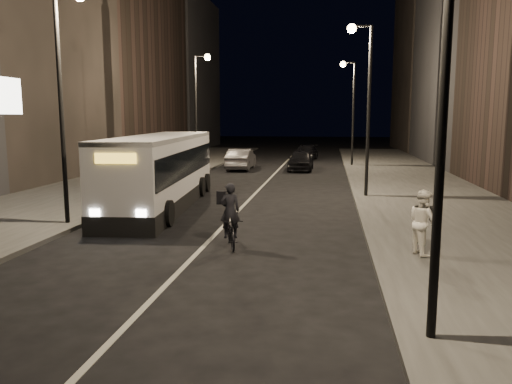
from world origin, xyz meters
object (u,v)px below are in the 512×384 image
(city_bus, at_px, (162,168))
(cyclist_on_bicycle, at_px, (231,226))
(streetlight_left_far, at_px, (199,97))
(car_near, at_px, (301,160))
(streetlight_right_near, at_px, (430,28))
(streetlight_right_mid, at_px, (364,87))
(car_mid, at_px, (241,159))
(streetlight_left_near, at_px, (66,76))
(pedestrian_woman, at_px, (423,222))
(car_far, at_px, (306,153))
(streetlight_right_far, at_px, (350,99))

(city_bus, xyz_separation_m, cyclist_on_bicycle, (4.42, -6.56, -1.05))
(streetlight_left_far, relative_size, car_near, 1.83)
(streetlight_right_near, xyz_separation_m, streetlight_left_far, (-10.66, 26.00, 0.00))
(streetlight_right_mid, bearing_deg, city_bus, -158.76)
(streetlight_left_far, relative_size, cyclist_on_bicycle, 4.03)
(city_bus, distance_m, car_mid, 16.06)
(streetlight_right_mid, relative_size, streetlight_left_near, 1.00)
(streetlight_right_near, relative_size, car_mid, 1.69)
(streetlight_right_near, height_order, cyclist_on_bicycle, streetlight_right_near)
(streetlight_left_near, xyz_separation_m, car_mid, (2.51, 20.56, -4.57))
(streetlight_left_far, xyz_separation_m, car_mid, (2.51, 2.56, -4.57))
(streetlight_left_far, height_order, cyclist_on_bicycle, streetlight_left_far)
(car_near, bearing_deg, streetlight_right_near, -82.28)
(streetlight_right_mid, relative_size, streetlight_left_far, 1.00)
(streetlight_right_mid, xyz_separation_m, city_bus, (-8.89, -3.46, -3.64))
(streetlight_left_far, distance_m, pedestrian_woman, 24.04)
(streetlight_left_far, height_order, car_mid, streetlight_left_far)
(cyclist_on_bicycle, relative_size, car_near, 0.45)
(streetlight_left_near, bearing_deg, car_mid, 83.05)
(car_near, bearing_deg, streetlight_left_near, -108.32)
(car_far, bearing_deg, streetlight_right_mid, -73.67)
(pedestrian_woman, height_order, car_far, pedestrian_woman)
(streetlight_right_mid, xyz_separation_m, streetlight_left_far, (-10.66, 10.00, 0.00))
(car_near, bearing_deg, streetlight_left_far, -158.93)
(car_mid, height_order, car_far, car_mid)
(streetlight_left_near, distance_m, cyclist_on_bicycle, 8.03)
(streetlight_right_far, relative_size, streetlight_left_near, 1.00)
(pedestrian_woman, relative_size, car_near, 0.41)
(car_far, bearing_deg, pedestrian_woman, -74.91)
(city_bus, relative_size, car_far, 2.53)
(streetlight_left_far, distance_m, car_near, 8.81)
(streetlight_right_near, height_order, streetlight_left_near, same)
(streetlight_right_far, relative_size, car_mid, 1.69)
(streetlight_right_mid, xyz_separation_m, streetlight_left_near, (-10.66, -8.00, 0.00))
(streetlight_right_near, xyz_separation_m, car_near, (-3.63, 28.64, -4.61))
(car_near, distance_m, car_far, 9.39)
(streetlight_right_near, distance_m, car_near, 29.23)
(streetlight_left_far, xyz_separation_m, cyclist_on_bicycle, (6.19, -20.01, -4.69))
(pedestrian_woman, distance_m, car_far, 32.92)
(cyclist_on_bicycle, bearing_deg, car_mid, 82.16)
(streetlight_left_near, xyz_separation_m, city_bus, (1.77, 4.54, -3.64))
(car_mid, bearing_deg, car_far, -116.16)
(car_far, bearing_deg, city_bus, -94.73)
(cyclist_on_bicycle, relative_size, car_mid, 0.42)
(streetlight_right_mid, bearing_deg, car_mid, 123.00)
(city_bus, distance_m, car_far, 26.03)
(streetlight_left_far, bearing_deg, streetlight_left_near, -90.00)
(streetlight_left_near, distance_m, streetlight_left_far, 18.00)
(streetlight_right_near, distance_m, pedestrian_woman, 7.02)
(streetlight_left_near, distance_m, city_bus, 6.09)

